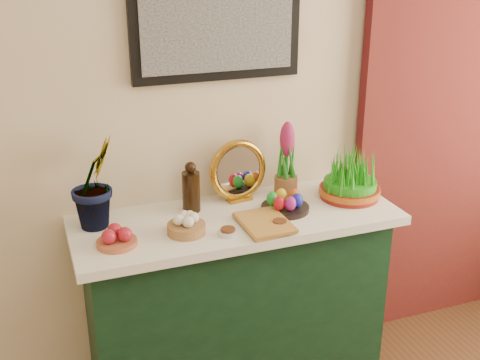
% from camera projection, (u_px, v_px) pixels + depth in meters
% --- Properties ---
extents(sideboard, '(1.30, 0.45, 0.85)m').
position_uv_depth(sideboard, '(236.00, 307.00, 2.75)').
color(sideboard, '#12331C').
rests_on(sideboard, ground).
extents(tablecloth, '(1.40, 0.55, 0.04)m').
position_uv_depth(tablecloth, '(236.00, 219.00, 2.59)').
color(tablecloth, white).
rests_on(tablecloth, sideboard).
extents(hyacinth_green, '(0.33, 0.33, 0.50)m').
position_uv_depth(hyacinth_green, '(93.00, 168.00, 2.40)').
color(hyacinth_green, '#1D7A1B').
rests_on(hyacinth_green, tablecloth).
extents(apple_bowl, '(0.17, 0.17, 0.08)m').
position_uv_depth(apple_bowl, '(116.00, 238.00, 2.31)').
color(apple_bowl, '#AF5737').
rests_on(apple_bowl, tablecloth).
extents(garlic_basket, '(0.19, 0.19, 0.09)m').
position_uv_depth(garlic_basket, '(186.00, 225.00, 2.41)').
color(garlic_basket, '#A87443').
rests_on(garlic_basket, tablecloth).
extents(vinegar_cruet, '(0.08, 0.08, 0.23)m').
position_uv_depth(vinegar_cruet, '(191.00, 189.00, 2.59)').
color(vinegar_cruet, black).
rests_on(vinegar_cruet, tablecloth).
extents(mirror, '(0.29, 0.10, 0.28)m').
position_uv_depth(mirror, '(238.00, 171.00, 2.69)').
color(mirror, '#B47D23').
rests_on(mirror, tablecloth).
extents(book, '(0.18, 0.26, 0.03)m').
position_uv_depth(book, '(243.00, 226.00, 2.44)').
color(book, '#B98233').
rests_on(book, tablecloth).
extents(spice_dish_left, '(0.07, 0.07, 0.03)m').
position_uv_depth(spice_dish_left, '(228.00, 232.00, 2.40)').
color(spice_dish_left, silver).
rests_on(spice_dish_left, tablecloth).
extents(spice_dish_right, '(0.07, 0.07, 0.03)m').
position_uv_depth(spice_dish_right, '(280.00, 224.00, 2.47)').
color(spice_dish_right, silver).
rests_on(spice_dish_right, tablecloth).
extents(egg_plate, '(0.27, 0.27, 0.09)m').
position_uv_depth(egg_plate, '(285.00, 204.00, 2.61)').
color(egg_plate, black).
rests_on(egg_plate, tablecloth).
extents(hyacinth_pink, '(0.11, 0.11, 0.35)m').
position_uv_depth(hyacinth_pink, '(286.00, 162.00, 2.74)').
color(hyacinth_pink, brown).
rests_on(hyacinth_pink, tablecloth).
extents(wheatgrass_sabzeh, '(0.28, 0.28, 0.23)m').
position_uv_depth(wheatgrass_sabzeh, '(350.00, 177.00, 2.72)').
color(wheatgrass_sabzeh, maroon).
rests_on(wheatgrass_sabzeh, tablecloth).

